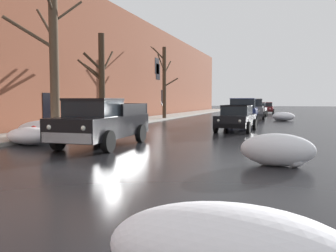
# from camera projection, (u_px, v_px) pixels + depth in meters

# --- Properties ---
(left_sidewalk_slab) EXTENTS (2.71, 80.00, 0.15)m
(left_sidewalk_slab) POSITION_uv_depth(u_px,v_px,m) (110.00, 124.00, 23.49)
(left_sidewalk_slab) COLOR #A8A399
(left_sidewalk_slab) RESTS_ON ground
(brick_townhouse_facade) EXTENTS (0.63, 80.00, 9.00)m
(brick_townhouse_facade) POSITION_uv_depth(u_px,v_px,m) (85.00, 58.00, 23.77)
(brick_townhouse_facade) COLOR brown
(brick_townhouse_facade) RESTS_ON ground
(snow_bank_near_corner_left) EXTENTS (2.02, 1.27, 0.67)m
(snow_bank_near_corner_left) POSITION_uv_depth(u_px,v_px,m) (31.00, 136.00, 13.46)
(snow_bank_near_corner_left) COLOR white
(snow_bank_near_corner_left) RESTS_ON ground
(snow_bank_along_left_kerb) EXTENTS (1.89, 0.95, 0.84)m
(snow_bank_along_left_kerb) POSITION_uv_depth(u_px,v_px,m) (277.00, 151.00, 9.14)
(snow_bank_along_left_kerb) COLOR white
(snow_bank_along_left_kerb) RESTS_ON ground
(snow_bank_along_right_kerb) EXTENTS (2.35, 1.33, 0.84)m
(snow_bank_along_right_kerb) POSITION_uv_depth(u_px,v_px,m) (44.00, 131.00, 14.81)
(snow_bank_along_right_kerb) COLOR white
(snow_bank_along_right_kerb) RESTS_ON ground
(snow_bank_far_right_pile) EXTENTS (1.76, 1.36, 0.71)m
(snow_bank_far_right_pile) POSITION_uv_depth(u_px,v_px,m) (282.00, 117.00, 28.96)
(snow_bank_far_right_pile) COLOR white
(snow_bank_far_right_pile) RESTS_ON ground
(bare_tree_second_along_sidewalk) EXTENTS (2.50, 2.73, 6.99)m
(bare_tree_second_along_sidewalk) POSITION_uv_depth(u_px,v_px,m) (53.00, 58.00, 16.01)
(bare_tree_second_along_sidewalk) COLOR #4C3D2D
(bare_tree_second_along_sidewalk) RESTS_ON ground
(bare_tree_mid_block) EXTENTS (1.67, 2.97, 5.46)m
(bare_tree_mid_block) POSITION_uv_depth(u_px,v_px,m) (101.00, 79.00, 20.21)
(bare_tree_mid_block) COLOR #382B1E
(bare_tree_mid_block) RESTS_ON ground
(bare_tree_far_down_block) EXTENTS (2.48, 3.20, 6.39)m
(bare_tree_far_down_block) POSITION_uv_depth(u_px,v_px,m) (164.00, 81.00, 30.24)
(bare_tree_far_down_block) COLOR #423323
(bare_tree_far_down_block) RESTS_ON ground
(pickup_truck_black_approaching_near_lane) EXTENTS (2.23, 4.99, 1.76)m
(pickup_truck_black_approaching_near_lane) POSITION_uv_depth(u_px,v_px,m) (101.00, 122.00, 12.97)
(pickup_truck_black_approaching_near_lane) COLOR black
(pickup_truck_black_approaching_near_lane) RESTS_ON ground
(sedan_black_parked_kerbside_close) EXTENTS (1.95, 4.32, 1.42)m
(sedan_black_parked_kerbside_close) POSITION_uv_depth(u_px,v_px,m) (236.00, 117.00, 19.45)
(sedan_black_parked_kerbside_close) COLOR black
(sedan_black_parked_kerbside_close) RESTS_ON ground
(suv_darkblue_parked_kerbside_mid) EXTENTS (2.28, 4.83, 1.82)m
(suv_darkblue_parked_kerbside_mid) POSITION_uv_depth(u_px,v_px,m) (243.00, 110.00, 25.42)
(suv_darkblue_parked_kerbside_mid) COLOR navy
(suv_darkblue_parked_kerbside_mid) RESTS_ON ground
(suv_grey_parked_far_down_block) EXTENTS (2.20, 4.47, 1.82)m
(suv_grey_parked_far_down_block) POSITION_uv_depth(u_px,v_px,m) (253.00, 108.00, 31.30)
(suv_grey_parked_far_down_block) COLOR slate
(suv_grey_parked_far_down_block) RESTS_ON ground
(sedan_silver_queued_behind_truck) EXTENTS (1.96, 4.10, 1.42)m
(sedan_silver_queued_behind_truck) POSITION_uv_depth(u_px,v_px,m) (258.00, 109.00, 37.58)
(sedan_silver_queued_behind_truck) COLOR #B7B7BC
(sedan_silver_queued_behind_truck) RESTS_ON ground
(sedan_maroon_at_far_intersection) EXTENTS (2.06, 3.96, 1.42)m
(sedan_maroon_at_far_intersection) POSITION_uv_depth(u_px,v_px,m) (266.00, 108.00, 43.70)
(sedan_maroon_at_far_intersection) COLOR maroon
(sedan_maroon_at_far_intersection) RESTS_ON ground
(fire_hydrant) EXTENTS (0.42, 0.22, 0.71)m
(fire_hydrant) POSITION_uv_depth(u_px,v_px,m) (34.00, 135.00, 13.72)
(fire_hydrant) COLOR #B21E19
(fire_hydrant) RESTS_ON ground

